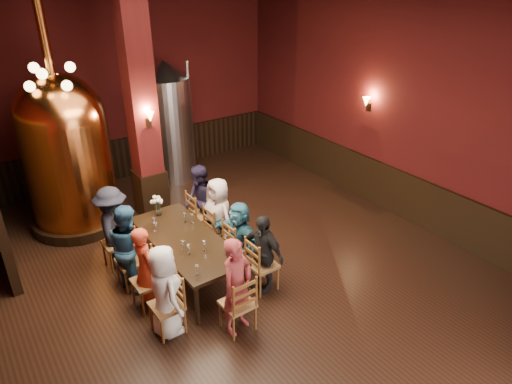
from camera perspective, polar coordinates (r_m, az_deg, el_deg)
room at (r=6.96m, az=-3.01°, el=4.95°), size 10.00×10.02×4.50m
wainscot_right at (r=10.16m, az=16.46°, el=0.35°), size 0.08×9.90×1.00m
wainscot_back at (r=11.82m, az=-15.79°, el=4.22°), size 7.90×0.08×1.00m
column at (r=9.23m, az=-14.10°, el=9.71°), size 0.58×0.58×4.50m
pendant_cluster at (r=8.72m, az=-24.33°, el=13.02°), size 0.90×0.90×1.70m
sconce_wall at (r=10.00m, az=13.97°, el=10.72°), size 0.20×0.20×0.36m
sconce_column at (r=8.98m, az=-13.33°, el=8.98°), size 0.20×0.20×0.36m
dining_table at (r=7.70m, az=-8.80°, el=-6.17°), size 1.03×2.41×0.75m
chair_0 at (r=6.82m, az=-11.12°, el=-13.75°), size 0.47×0.47×0.92m
person_0 at (r=6.66m, az=-11.32°, el=-12.07°), size 0.47×0.71×1.43m
chair_1 at (r=7.31m, az=-13.44°, el=-10.84°), size 0.47×0.47×0.92m
person_1 at (r=7.17m, az=-13.65°, el=-9.26°), size 0.38×0.54×1.42m
chair_2 at (r=7.82m, az=-15.39°, el=-8.34°), size 0.47×0.47×0.92m
person_2 at (r=7.67m, az=-15.64°, el=-6.59°), size 0.54×0.79×1.49m
chair_3 at (r=8.36m, az=-17.10°, el=-6.10°), size 0.47×0.47×0.92m
person_3 at (r=8.21m, az=-17.38°, el=-4.33°), size 0.83×1.11×1.52m
chair_4 at (r=7.48m, az=0.79°, el=-9.03°), size 0.47×0.47×0.92m
person_4 at (r=7.35m, az=0.81°, el=-7.61°), size 0.53×0.86×1.37m
chair_5 at (r=7.93m, az=-2.10°, el=-6.73°), size 0.47×0.47×0.92m
person_5 at (r=7.83m, az=-2.12°, el=-5.59°), size 0.51×1.23×1.29m
chair_6 at (r=8.41m, az=-4.61°, el=-4.69°), size 0.47×0.47×0.92m
person_6 at (r=8.26m, az=-4.68°, el=-3.06°), size 0.53×0.76×1.47m
chair_7 at (r=8.91m, az=-6.87°, el=-2.84°), size 0.47×0.47×0.92m
person_7 at (r=8.78m, az=-6.97°, el=-1.28°), size 0.48×0.77×1.47m
chair_8 at (r=6.74m, az=-2.33°, el=-13.72°), size 0.47×0.47×0.92m
person_8 at (r=6.55m, az=-2.38°, el=-11.71°), size 0.64×0.52×1.53m
copper_kettle at (r=9.51m, az=-22.57°, el=4.73°), size 1.96×1.96×4.36m
steel_vessel at (r=11.20m, az=-10.93°, el=8.65°), size 1.40×1.40×2.88m
rose_vase at (r=8.33m, az=-12.23°, el=-1.30°), size 0.22×0.22×0.38m
wine_glass_0 at (r=7.34m, az=-9.07°, el=-6.66°), size 0.07×0.07×0.17m
wine_glass_1 at (r=7.15m, az=-3.71°, el=-7.31°), size 0.07×0.07×0.17m
wine_glass_2 at (r=6.77m, az=-7.33°, el=-9.71°), size 0.07×0.07×0.17m
wine_glass_3 at (r=7.92m, az=-12.47°, el=-4.26°), size 0.07×0.07×0.17m
wine_glass_4 at (r=7.24m, az=-8.37°, el=-7.12°), size 0.07×0.07×0.17m
wine_glass_5 at (r=8.09m, az=-8.87°, el=-3.21°), size 0.07×0.07×0.17m
wine_glass_6 at (r=7.29m, az=-6.43°, el=-6.70°), size 0.07×0.07×0.17m
wine_glass_7 at (r=8.06m, az=-8.05°, el=-3.29°), size 0.07×0.07×0.17m
wine_glass_8 at (r=8.05m, az=-12.62°, el=-3.73°), size 0.07×0.07×0.17m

